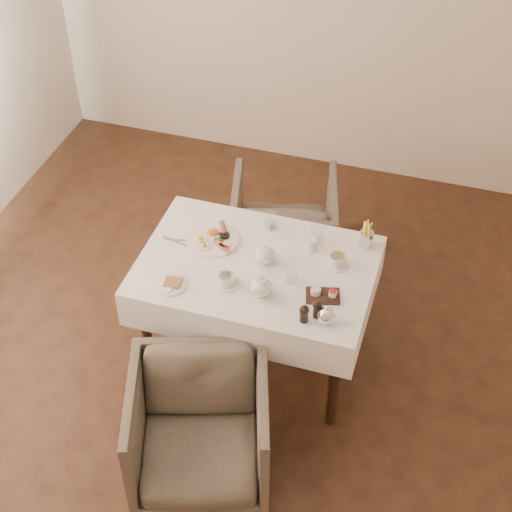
{
  "coord_description": "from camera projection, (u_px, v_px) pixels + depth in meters",
  "views": [
    {
      "loc": [
        0.89,
        -2.59,
        3.65
      ],
      "look_at": [
        -0.03,
        0.39,
        0.82
      ],
      "focal_mm": 55.0,
      "sensor_mm": 36.0,
      "label": 1
    }
  ],
  "objects": [
    {
      "name": "teapot_centre",
      "position": [
        265.0,
        254.0,
        4.23
      ],
      "size": [
        0.18,
        0.15,
        0.12
      ],
      "primitive_type": null,
      "rotation": [
        0.0,
        0.0,
        0.23
      ],
      "color": "white",
      "rests_on": "table"
    },
    {
      "name": "armchair_near",
      "position": [
        200.0,
        428.0,
        3.99
      ],
      "size": [
        0.88,
        0.89,
        0.65
      ],
      "primitive_type": "imported",
      "rotation": [
        0.0,
        0.0,
        0.32
      ],
      "color": "#463F34",
      "rests_on": "ground"
    },
    {
      "name": "fries_cup",
      "position": [
        367.0,
        235.0,
        4.33
      ],
      "size": [
        0.08,
        0.08,
        0.17
      ],
      "rotation": [
        0.0,
        0.0,
        -0.41
      ],
      "color": "silver",
      "rests_on": "table"
    },
    {
      "name": "glass_left",
      "position": [
        270.0,
        221.0,
        4.46
      ],
      "size": [
        0.09,
        0.09,
        0.1
      ],
      "primitive_type": "cylinder",
      "rotation": [
        0.0,
        0.0,
        0.35
      ],
      "color": "silver",
      "rests_on": "table"
    },
    {
      "name": "cutlery_fork",
      "position": [
        180.0,
        240.0,
        4.41
      ],
      "size": [
        0.18,
        0.05,
        0.0
      ],
      "primitive_type": "cube",
      "rotation": [
        0.0,
        0.0,
        1.78
      ],
      "color": "silver",
      "rests_on": "table"
    },
    {
      "name": "condiment_board",
      "position": [
        323.0,
        295.0,
        4.07
      ],
      "size": [
        0.2,
        0.16,
        0.05
      ],
      "rotation": [
        0.0,
        0.0,
        0.25
      ],
      "color": "black",
      "rests_on": "table"
    },
    {
      "name": "creamer",
      "position": [
        312.0,
        244.0,
        4.33
      ],
      "size": [
        0.08,
        0.08,
        0.07
      ],
      "primitive_type": "cylinder",
      "rotation": [
        0.0,
        0.0,
        -0.27
      ],
      "color": "white",
      "rests_on": "table"
    },
    {
      "name": "glass_mid",
      "position": [
        292.0,
        275.0,
        4.14
      ],
      "size": [
        0.08,
        0.08,
        0.09
      ],
      "primitive_type": "cylinder",
      "rotation": [
        0.0,
        0.0,
        -0.31
      ],
      "color": "silver",
      "rests_on": "table"
    },
    {
      "name": "pepper_mill_left",
      "position": [
        304.0,
        314.0,
        3.92
      ],
      "size": [
        0.06,
        0.06,
        0.1
      ],
      "primitive_type": null,
      "rotation": [
        0.0,
        0.0,
        -0.21
      ],
      "color": "black",
      "rests_on": "table"
    },
    {
      "name": "pepper_mill_right",
      "position": [
        317.0,
        309.0,
        3.94
      ],
      "size": [
        0.06,
        0.06,
        0.1
      ],
      "primitive_type": null,
      "rotation": [
        0.0,
        0.0,
        -0.25
      ],
      "color": "black",
      "rests_on": "table"
    },
    {
      "name": "teacup_far",
      "position": [
        337.0,
        261.0,
        4.24
      ],
      "size": [
        0.14,
        0.14,
        0.07
      ],
      "rotation": [
        0.0,
        0.0,
        -0.39
      ],
      "color": "white",
      "rests_on": "table"
    },
    {
      "name": "teacup_near",
      "position": [
        226.0,
        280.0,
        4.13
      ],
      "size": [
        0.14,
        0.14,
        0.07
      ],
      "rotation": [
        0.0,
        0.0,
        0.22
      ],
      "color": "white",
      "rests_on": "table"
    },
    {
      "name": "teapot_front",
      "position": [
        261.0,
        286.0,
        4.04
      ],
      "size": [
        0.2,
        0.18,
        0.13
      ],
      "primitive_type": null,
      "rotation": [
        0.0,
        0.0,
        -0.36
      ],
      "color": "white",
      "rests_on": "table"
    },
    {
      "name": "cutlery_knife",
      "position": [
        176.0,
        242.0,
        4.4
      ],
      "size": [
        0.18,
        0.06,
        0.0
      ],
      "primitive_type": "cube",
      "rotation": [
        0.0,
        0.0,
        1.32
      ],
      "color": "silver",
      "rests_on": "table"
    },
    {
      "name": "side_plate",
      "position": [
        169.0,
        284.0,
        4.14
      ],
      "size": [
        0.18,
        0.17,
        0.02
      ],
      "rotation": [
        0.0,
        0.0,
        -0.08
      ],
      "color": "white",
      "rests_on": "table"
    },
    {
      "name": "armchair_far",
      "position": [
        284.0,
        224.0,
        5.2
      ],
      "size": [
        0.82,
        0.84,
        0.63
      ],
      "primitive_type": "imported",
      "rotation": [
        0.0,
        0.0,
        3.39
      ],
      "color": "#463F34",
      "rests_on": "ground"
    },
    {
      "name": "silver_pot",
      "position": [
        326.0,
        315.0,
        3.9
      ],
      "size": [
        0.13,
        0.12,
        0.12
      ],
      "primitive_type": null,
      "rotation": [
        0.0,
        0.0,
        0.38
      ],
      "color": "white",
      "rests_on": "table"
    },
    {
      "name": "glass_right",
      "position": [
        317.0,
        234.0,
        4.38
      ],
      "size": [
        0.08,
        0.08,
        0.09
      ],
      "primitive_type": "cylinder",
      "rotation": [
        0.0,
        0.0,
        0.31
      ],
      "color": "silver",
      "rests_on": "table"
    },
    {
      "name": "breakfast_plate",
      "position": [
        213.0,
        238.0,
        4.41
      ],
      "size": [
        0.3,
        0.3,
        0.04
      ],
      "rotation": [
        0.0,
        0.0,
        0.08
      ],
      "color": "white",
      "rests_on": "table"
    },
    {
      "name": "table",
      "position": [
        256.0,
        280.0,
        4.34
      ],
      "size": [
        1.28,
        0.88,
        0.75
      ],
      "color": "black",
      "rests_on": "ground"
    }
  ]
}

